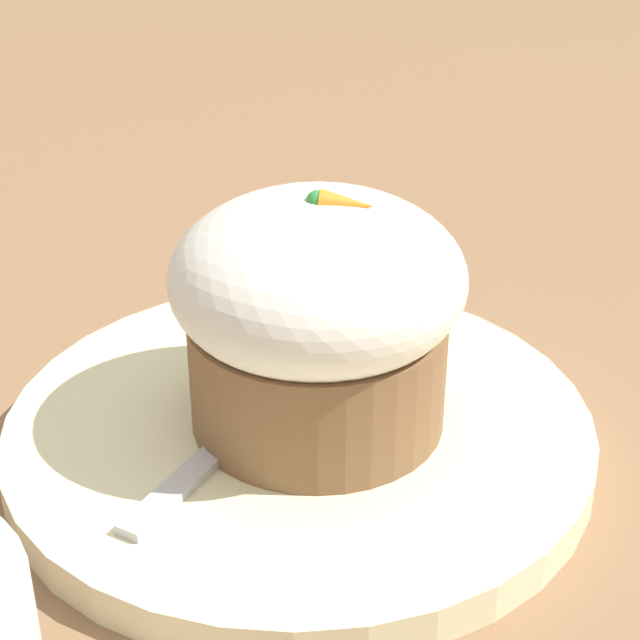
{
  "coord_description": "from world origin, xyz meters",
  "views": [
    {
      "loc": [
        0.08,
        -0.35,
        0.25
      ],
      "look_at": [
        0.01,
        0.0,
        0.06
      ],
      "focal_mm": 60.0,
      "sensor_mm": 36.0,
      "label": 1
    }
  ],
  "objects": [
    {
      "name": "ground_plane",
      "position": [
        0.0,
        0.0,
        0.0
      ],
      "size": [
        4.0,
        4.0,
        0.0
      ],
      "primitive_type": "plane",
      "color": "#846042"
    },
    {
      "name": "dessert_plate",
      "position": [
        0.0,
        0.0,
        0.01
      ],
      "size": [
        0.23,
        0.23,
        0.02
      ],
      "color": "beige",
      "rests_on": "ground_plane"
    },
    {
      "name": "carrot_cake",
      "position": [
        0.01,
        0.0,
        0.06
      ],
      "size": [
        0.11,
        0.11,
        0.1
      ],
      "color": "brown",
      "rests_on": "dessert_plate"
    },
    {
      "name": "spoon",
      "position": [
        -0.02,
        -0.01,
        0.02
      ],
      "size": [
        0.06,
        0.11,
        0.01
      ],
      "color": "#B7B7BC",
      "rests_on": "dessert_plate"
    }
  ]
}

